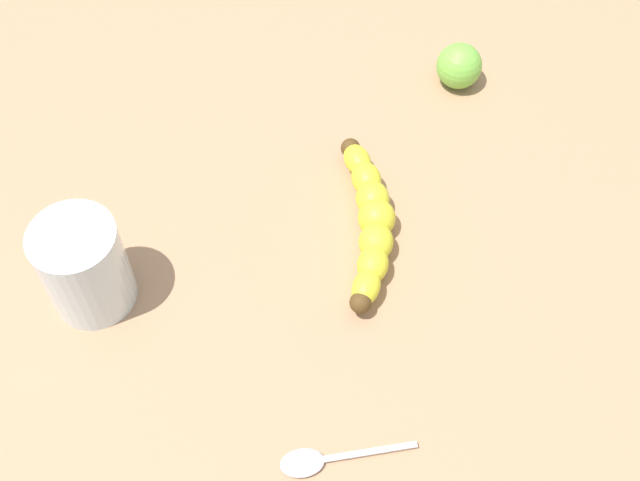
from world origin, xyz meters
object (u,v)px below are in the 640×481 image
Objects in this scene: lime_fruit at (459,66)px; teaspoon at (311,462)px; banana at (370,220)px; smoothie_glass at (85,268)px.

teaspoon is at bearing 179.94° from lime_fruit.
banana is 1.95× the size of smoothie_glass.
banana is 26.17cm from smoothie_glass.
teaspoon is at bearing 164.94° from banana.
smoothie_glass is at bearing 104.09° from banana.
smoothie_glass is 0.91× the size of teaspoon.
smoothie_glass is at bearing 147.41° from lime_fruit.
smoothie_glass reaches higher than teaspoon.
lime_fruit is 45.33cm from teaspoon.
lime_fruit is at bearing -119.63° from teaspoon.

